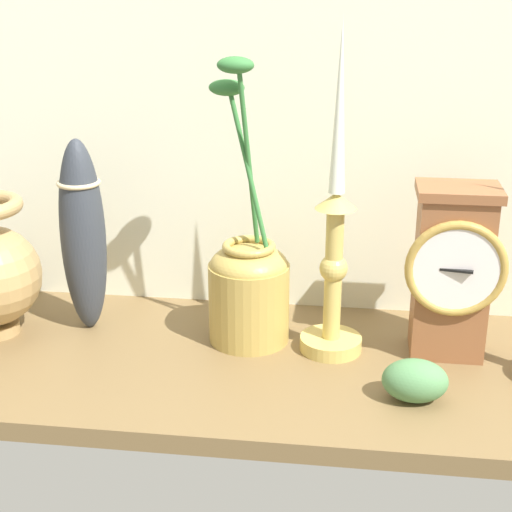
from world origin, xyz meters
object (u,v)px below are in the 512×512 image
at_px(candlestick_tall_left, 334,252).
at_px(brass_vase_jar, 246,284).
at_px(mantel_clock, 452,271).
at_px(tall_ceramic_vase, 83,236).

xyz_separation_m(candlestick_tall_left, brass_vase_jar, (-0.11, 0.02, -0.06)).
distance_m(candlestick_tall_left, brass_vase_jar, 0.13).
bearing_deg(brass_vase_jar, mantel_clock, -1.61).
bearing_deg(mantel_clock, tall_ceramic_vase, 178.08).
relative_size(mantel_clock, brass_vase_jar, 0.60).
xyz_separation_m(mantel_clock, candlestick_tall_left, (-0.15, -0.01, 0.02)).
relative_size(mantel_clock, tall_ceramic_vase, 0.84).
bearing_deg(brass_vase_jar, tall_ceramic_vase, 177.71).
bearing_deg(tall_ceramic_vase, brass_vase_jar, -2.29).
height_order(mantel_clock, tall_ceramic_vase, tall_ceramic_vase).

